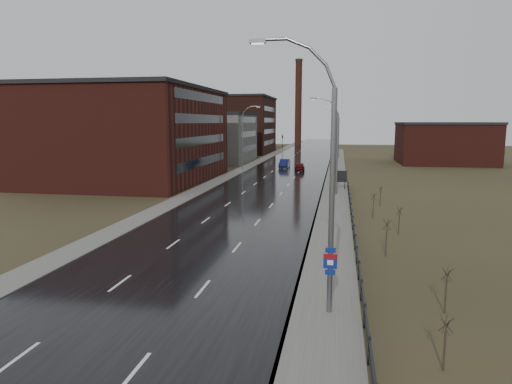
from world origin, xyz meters
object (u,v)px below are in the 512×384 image
at_px(streetlight_main, 325,181).
at_px(billboard, 339,177).
at_px(car_far, 300,167).
at_px(car_near, 285,164).

xyz_separation_m(streetlight_main, billboard, (0.63, 38.42, -4.37)).
bearing_deg(streetlight_main, car_far, 95.87).
height_order(billboard, car_far, billboard).
bearing_deg(car_far, streetlight_main, 89.97).
height_order(streetlight_main, car_far, streetlight_main).
relative_size(car_near, car_far, 1.12).
bearing_deg(car_near, car_far, -52.95).
distance_m(streetlight_main, billboard, 38.68).
relative_size(streetlight_main, car_near, 2.51).
xyz_separation_m(streetlight_main, car_far, (-6.25, 60.79, -5.33)).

